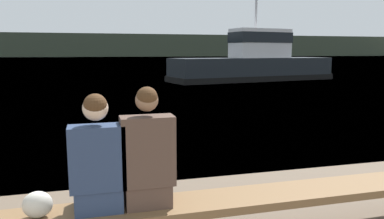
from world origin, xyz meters
The scene contains 7 objects.
water_surface centered at (0.00, 125.07, 0.00)m, with size 240.00×240.00×0.00m, color teal.
far_shoreline centered at (0.00, 134.14, 3.81)m, with size 600.00×12.00×7.63m, color #384233.
bench_main centered at (-0.03, 3.31, 0.36)m, with size 7.14×0.48×0.44m.
person_left centered at (-0.21, 3.31, 0.86)m, with size 0.45×0.38×1.00m.
person_right centered at (0.20, 3.31, 0.88)m, with size 0.45×0.38×1.05m.
shopping_bag centered at (-0.69, 3.30, 0.55)m, with size 0.24×0.17×0.22m.
tugboat_red centered at (9.54, 21.62, 0.98)m, with size 10.88×4.65×5.36m.
Camera 1 is at (-0.24, 0.22, 1.77)m, focal length 35.00 mm.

